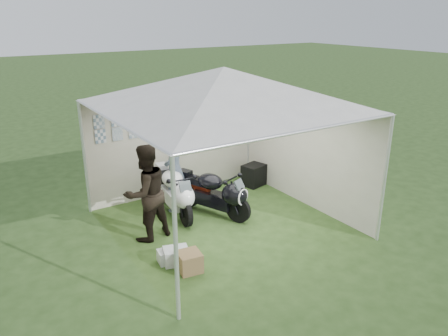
% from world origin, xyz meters
% --- Properties ---
extents(ground, '(80.00, 80.00, 0.00)m').
position_xyz_m(ground, '(0.00, 0.00, 0.00)').
color(ground, '#294419').
rests_on(ground, ground).
extents(canopy_tent, '(5.66, 5.66, 3.00)m').
position_xyz_m(canopy_tent, '(-0.00, 0.03, 2.58)').
color(canopy_tent, silver).
rests_on(canopy_tent, ground).
extents(motorcycle_white, '(0.55, 1.86, 0.92)m').
position_xyz_m(motorcycle_white, '(-0.58, 0.90, 0.51)').
color(motorcycle_white, black).
rests_on(motorcycle_white, ground).
extents(motorcycle_black, '(0.90, 1.71, 0.89)m').
position_xyz_m(motorcycle_black, '(0.09, 0.43, 0.49)').
color(motorcycle_black, black).
rests_on(motorcycle_black, ground).
extents(paddock_stand, '(0.39, 0.32, 0.25)m').
position_xyz_m(paddock_stand, '(-0.22, 1.19, 0.13)').
color(paddock_stand, '#1E1DB8').
rests_on(paddock_stand, ground).
extents(person_dark_jacket, '(0.98, 0.83, 1.77)m').
position_xyz_m(person_dark_jacket, '(-1.44, 0.29, 0.88)').
color(person_dark_jacket, black).
rests_on(person_dark_jacket, ground).
extents(person_blue_jacket, '(0.74, 0.76, 1.76)m').
position_xyz_m(person_blue_jacket, '(-0.46, 1.14, 0.88)').
color(person_blue_jacket, slate).
rests_on(person_blue_jacket, ground).
extents(equipment_box, '(0.59, 0.52, 0.51)m').
position_xyz_m(equipment_box, '(1.70, 1.35, 0.25)').
color(equipment_box, black).
rests_on(equipment_box, ground).
extents(crate_0, '(0.47, 0.41, 0.26)m').
position_xyz_m(crate_0, '(-1.40, -0.74, 0.13)').
color(crate_0, '#B6BABF').
rests_on(crate_0, ground).
extents(crate_1, '(0.40, 0.40, 0.32)m').
position_xyz_m(crate_1, '(-1.32, -1.06, 0.16)').
color(crate_1, brown).
rests_on(crate_1, ground).
extents(crate_2, '(0.33, 0.29, 0.22)m').
position_xyz_m(crate_2, '(-1.51, -0.65, 0.11)').
color(crate_2, '#B5B9BE').
rests_on(crate_2, ground).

